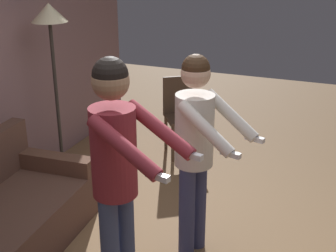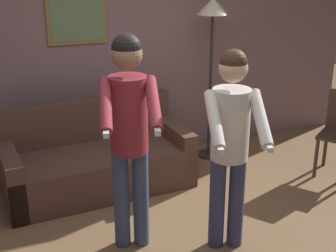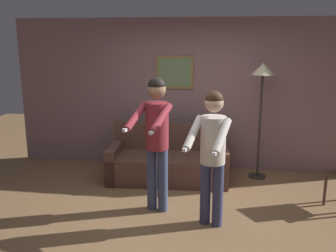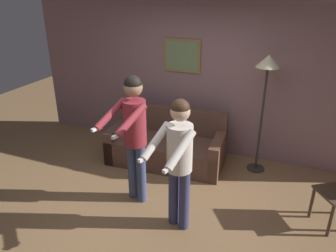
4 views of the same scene
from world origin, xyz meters
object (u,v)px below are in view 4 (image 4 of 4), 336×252
at_px(torchiere_lamp, 267,75).
at_px(person_standing_left, 134,128).
at_px(couch, 167,146).
at_px(person_standing_right, 179,155).

xyz_separation_m(torchiere_lamp, person_standing_left, (-1.44, -1.46, -0.49)).
height_order(couch, torchiere_lamp, torchiere_lamp).
xyz_separation_m(couch, torchiere_lamp, (1.45, 0.30, 1.31)).
distance_m(torchiere_lamp, person_standing_right, 1.98).
distance_m(couch, person_standing_right, 1.79).
xyz_separation_m(couch, person_standing_left, (0.01, -1.16, 0.82)).
height_order(torchiere_lamp, person_standing_left, torchiere_lamp).
distance_m(couch, torchiere_lamp, 1.98).
xyz_separation_m(person_standing_left, person_standing_right, (0.73, -0.30, -0.09)).
height_order(couch, person_standing_left, person_standing_left).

